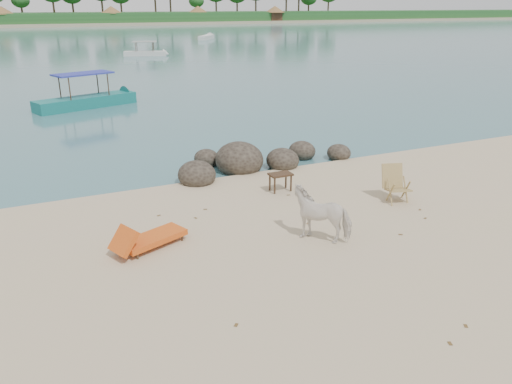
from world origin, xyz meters
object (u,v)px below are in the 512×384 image
(deck_chair, at_px, (399,185))
(cow, at_px, (322,214))
(lounge_chair, at_px, (153,236))
(boat_near, at_px, (83,79))
(boulders, at_px, (250,161))
(side_table, at_px, (280,183))

(deck_chair, bearing_deg, cow, -143.79)
(lounge_chair, distance_m, boat_near, 17.80)
(boulders, bearing_deg, boat_near, 105.15)
(boulders, bearing_deg, side_table, -92.52)
(lounge_chair, bearing_deg, boulders, 23.47)
(boat_near, bearing_deg, side_table, -97.47)
(deck_chair, distance_m, boat_near, 18.88)
(deck_chair, bearing_deg, boulders, 135.71)
(boulders, distance_m, cow, 5.62)
(lounge_chair, height_order, boat_near, boat_near)
(boulders, relative_size, deck_chair, 6.43)
(boulders, distance_m, lounge_chair, 6.16)
(side_table, bearing_deg, deck_chair, -39.40)
(boulders, relative_size, lounge_chair, 3.43)
(cow, xyz_separation_m, deck_chair, (3.07, 1.04, -0.10))
(boulders, bearing_deg, lounge_chair, -134.29)
(cow, height_order, side_table, cow)
(boulders, xyz_separation_m, side_table, (-0.11, -2.45, 0.04))
(side_table, height_order, deck_chair, deck_chair)
(boulders, xyz_separation_m, deck_chair, (2.43, -4.53, 0.28))
(boulders, xyz_separation_m, cow, (-0.64, -5.57, 0.38))
(side_table, bearing_deg, boulders, 87.37)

